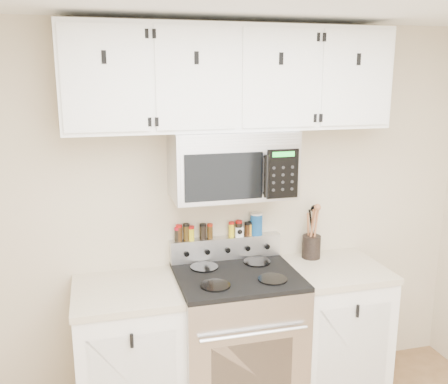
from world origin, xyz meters
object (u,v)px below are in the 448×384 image
(microwave, at_px, (232,164))
(utensil_crock, at_px, (311,245))
(range, at_px, (237,340))
(salt_canister, at_px, (256,224))

(microwave, distance_m, utensil_crock, 0.86)
(range, height_order, utensil_crock, utensil_crock)
(microwave, relative_size, salt_canister, 4.93)
(range, height_order, salt_canister, salt_canister)
(utensil_crock, relative_size, salt_canister, 2.43)
(range, bearing_deg, utensil_crock, 19.57)
(range, xyz_separation_m, utensil_crock, (0.60, 0.21, 0.53))
(range, xyz_separation_m, microwave, (0.00, 0.13, 1.14))
(microwave, height_order, salt_canister, microwave)
(utensil_crock, bearing_deg, range, -160.43)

